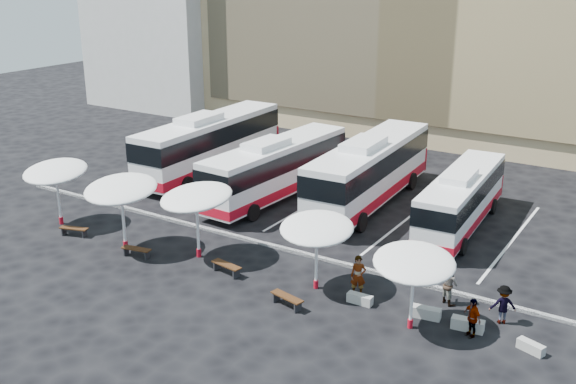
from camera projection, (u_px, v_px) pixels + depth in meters
The scene contains 25 objects.
ground at pixel (242, 244), 35.56m from camera, with size 120.00×120.00×0.00m, color black.
apartment_block at pixel (179, 13), 69.11m from camera, with size 14.00×14.00×18.00m, color beige.
curb_divider at pixel (247, 239), 35.94m from camera, with size 34.00×0.25×0.15m, color black.
bay_lines at pixel (317, 200), 41.96m from camera, with size 24.15×12.00×0.01m.
bus_0 at pixel (210, 142), 46.87m from camera, with size 3.41×13.58×4.29m.
bus_1 at pixel (277, 167), 41.87m from camera, with size 3.37×12.46×3.92m.
bus_2 at pixel (370, 169), 40.78m from camera, with size 3.63×13.54×4.26m.
bus_3 at pixel (462, 198), 37.17m from camera, with size 3.01×10.99×3.45m.
sunshade_0 at pixel (55, 172), 37.22m from camera, with size 4.29×4.32×3.66m.
sunshade_1 at pixel (121, 189), 33.89m from camera, with size 4.35×4.38×3.85m.
sunshade_2 at pixel (196, 197), 32.98m from camera, with size 4.60×4.63×3.75m.
sunshade_3 at pixel (317, 228), 29.80m from camera, with size 4.08×4.11×3.46m.
sunshade_4 at pixel (414, 263), 26.50m from camera, with size 4.35×4.38×3.42m.
wood_bench_0 at pixel (74, 230), 36.44m from camera, with size 1.63×0.87×0.48m.
wood_bench_1 at pixel (136, 250), 33.87m from camera, with size 1.61×0.70×0.48m.
wood_bench_2 at pixel (226, 266), 32.03m from camera, with size 1.72×0.71×0.51m.
wood_bench_3 at pixel (287, 299), 29.00m from camera, with size 1.69×0.79×0.50m.
conc_bench_0 at pixel (360, 299), 29.32m from camera, with size 1.13×0.38×0.42m, color #959590.
conc_bench_1 at pixel (426, 313), 28.15m from camera, with size 1.26×0.42×0.47m, color #959590.
conc_bench_2 at pixel (468, 325), 27.20m from camera, with size 1.30×0.43×0.49m, color #959590.
conc_bench_3 at pixel (531, 347), 25.71m from camera, with size 1.07×0.36×0.40m, color #959590.
passenger_0 at pixel (358, 276), 29.83m from camera, with size 0.69×0.45×1.88m, color black.
passenger_1 at pixel (449, 284), 29.12m from camera, with size 0.88×0.69×1.82m, color black.
passenger_2 at pixel (472, 317), 26.58m from camera, with size 0.98×0.41×1.67m, color black.
passenger_3 at pixel (503, 304), 27.57m from camera, with size 1.09×0.62×1.68m, color black.
Camera 1 is at (19.49, -26.39, 14.20)m, focal length 42.00 mm.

